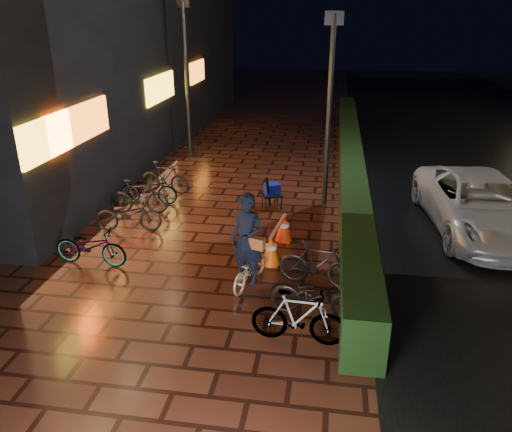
% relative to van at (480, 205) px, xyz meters
% --- Properties ---
extents(ground, '(80.00, 80.00, 0.00)m').
position_rel_van_xyz_m(ground, '(-6.37, -3.95, -0.71)').
color(ground, '#381911').
rests_on(ground, ground).
extents(hedge, '(0.70, 20.00, 1.00)m').
position_rel_van_xyz_m(hedge, '(-3.07, 4.05, -0.21)').
color(hedge, black).
rests_on(hedge, ground).
extents(van, '(2.76, 5.24, 1.41)m').
position_rel_van_xyz_m(van, '(0.00, 0.00, 0.00)').
color(van, silver).
rests_on(van, ground).
extents(storefront_block, '(12.09, 22.00, 9.00)m').
position_rel_van_xyz_m(storefront_block, '(-15.87, 7.55, 3.79)').
color(storefront_block, black).
rests_on(storefront_block, ground).
extents(lamp_post_hedge, '(0.49, 0.14, 5.14)m').
position_rel_van_xyz_m(lamp_post_hedge, '(-3.84, 1.35, 2.12)').
color(lamp_post_hedge, black).
rests_on(lamp_post_hedge, ground).
extents(lamp_post_sf, '(0.53, 0.26, 5.59)m').
position_rel_van_xyz_m(lamp_post_sf, '(-8.97, 5.50, 2.37)').
color(lamp_post_sf, black).
rests_on(lamp_post_sf, ground).
extents(cyclist, '(0.87, 1.46, 1.98)m').
position_rel_van_xyz_m(cyclist, '(-5.23, -3.54, 0.03)').
color(cyclist, beige).
rests_on(cyclist, ground).
extents(traffic_barrier, '(0.58, 1.65, 0.67)m').
position_rel_van_xyz_m(traffic_barrier, '(-4.82, -1.90, -0.38)').
color(traffic_barrier, '#F7620D').
rests_on(traffic_barrier, ground).
extents(cart_assembly, '(0.69, 0.74, 1.04)m').
position_rel_van_xyz_m(cart_assembly, '(-5.29, 0.72, -0.18)').
color(cart_assembly, black).
rests_on(cart_assembly, ground).
extents(parked_bikes_storefront, '(1.86, 5.36, 0.96)m').
position_rel_van_xyz_m(parked_bikes_storefront, '(-8.73, -0.58, -0.26)').
color(parked_bikes_storefront, black).
rests_on(parked_bikes_storefront, ground).
extents(parked_bikes_hedge, '(1.91, 2.53, 0.96)m').
position_rel_van_xyz_m(parked_bikes_hedge, '(-3.93, -4.32, -0.25)').
color(parked_bikes_hedge, black).
rests_on(parked_bikes_hedge, ground).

